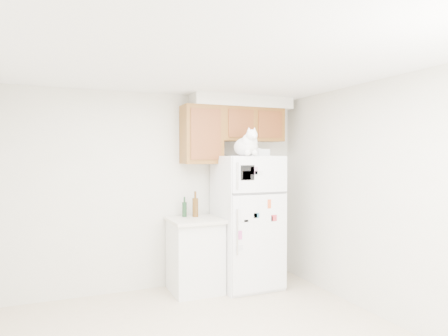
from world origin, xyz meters
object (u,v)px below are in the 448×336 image
refrigerator (247,221)px  bottle_amber (195,204)px  storage_box_back (253,152)px  bottle_green (184,207)px  cat (247,145)px  base_counter (195,255)px  storage_box_front (263,153)px

refrigerator → bottle_amber: 0.71m
storage_box_back → bottle_amber: bearing=-172.9°
bottle_green → cat: bearing=-36.8°
cat → bottle_amber: size_ratio=1.51×
bottle_amber → base_counter: bearing=-110.5°
bottle_amber → storage_box_front: bearing=-15.1°
cat → base_counter: bearing=151.0°
base_counter → bottle_amber: (0.05, 0.12, 0.62)m
base_counter → storage_box_back: size_ratio=5.11×
bottle_green → bottle_amber: size_ratio=0.78×
refrigerator → bottle_amber: (-0.64, 0.20, 0.23)m
storage_box_back → bottle_green: bearing=-174.0°
storage_box_back → cat: bearing=-108.6°
refrigerator → base_counter: 0.79m
cat → storage_box_back: bearing=50.5°
base_counter → storage_box_front: 1.57m
cat → storage_box_front: 0.40m
base_counter → storage_box_front: storage_box_front is taller
base_counter → refrigerator: bearing=-6.1°
bottle_green → storage_box_front: bearing=-15.9°
bottle_amber → cat: bearing=-40.0°
base_counter → bottle_green: bearing=116.0°
bottle_amber → bottle_green: bearing=159.4°
storage_box_front → bottle_amber: (-0.86, 0.23, -0.66)m
refrigerator → bottle_green: size_ratio=6.60×
base_counter → cat: bearing=-29.0°
bottle_green → bottle_amber: bottle_amber is taller
refrigerator → storage_box_front: (0.21, -0.03, 0.89)m
cat → storage_box_back: (0.21, 0.26, -0.08)m
storage_box_back → bottle_green: (-0.87, 0.23, -0.70)m
storage_box_back → refrigerator: bearing=-149.9°
refrigerator → bottle_green: bearing=162.4°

